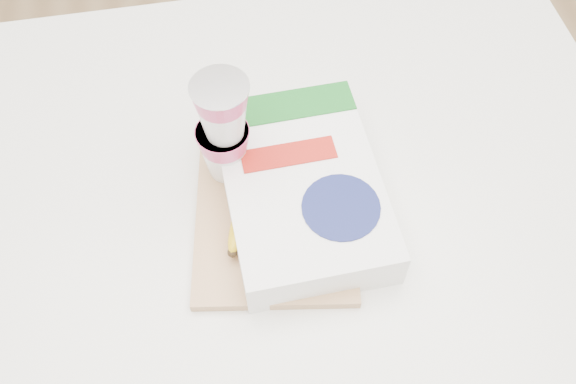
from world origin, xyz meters
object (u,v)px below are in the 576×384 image
Objects in this scene: bananas at (271,201)px; table at (254,301)px; cutting_board at (275,209)px; yogurt_stack at (223,128)px; cereal_box at (302,189)px.

table is at bearing 113.77° from bananas.
bananas is (0.03, -0.08, 0.51)m from table.
cutting_board reaches higher than table.
table is at bearing -15.73° from yogurt_stack.
yogurt_stack is at bearing 135.93° from cutting_board.
cutting_board is (0.04, -0.07, 0.48)m from table.
yogurt_stack is 0.57× the size of cereal_box.
cutting_board is at bearing -60.90° from table.
yogurt_stack is (-0.05, 0.08, 0.07)m from bananas.
cutting_board is at bearing -53.45° from yogurt_stack.
cutting_board is 0.05m from cereal_box.
cereal_box is at bearing 18.82° from bananas.
yogurt_stack is (-0.06, 0.08, 0.11)m from cutting_board.
cereal_box is (0.08, -0.06, 0.51)m from table.
cutting_board is 0.96× the size of cereal_box.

